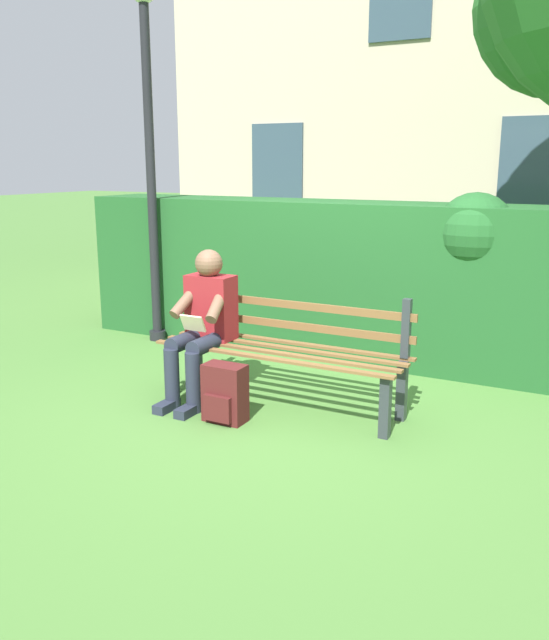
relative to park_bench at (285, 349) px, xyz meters
The scene contains 7 objects.
ground 0.46m from the park_bench, 90.00° to the left, with size 60.00×60.00×0.00m, color #477533.
park_bench is the anchor object (origin of this frame).
person_seated 0.69m from the park_bench, 14.96° to the left, with size 0.44×0.73×1.20m.
hedge_backdrop 1.67m from the park_bench, 75.65° to the right, with size 5.10×0.85×1.63m.
building_facade 7.49m from the park_bench, 82.70° to the right, with size 7.73×3.33×6.67m.
backpack 0.62m from the park_bench, 66.18° to the left, with size 0.31×0.25×0.44m.
lamp_post 2.98m from the park_bench, 27.73° to the right, with size 0.26×0.26×3.63m.
Camera 1 is at (-2.27, 4.36, 1.87)m, focal length 37.31 mm.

